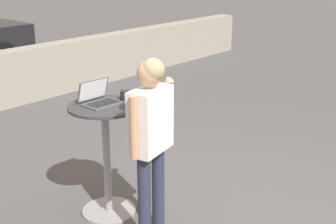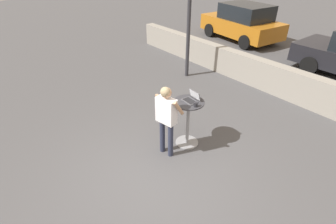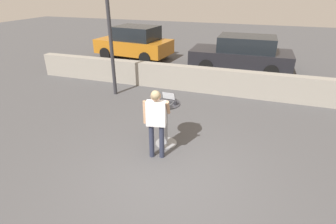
% 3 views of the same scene
% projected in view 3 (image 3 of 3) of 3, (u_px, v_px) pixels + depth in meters
% --- Properties ---
extents(ground_plane, '(50.00, 50.00, 0.00)m').
position_uv_depth(ground_plane, '(169.00, 177.00, 5.24)').
color(ground_plane, '#4C4C4F').
extents(pavement_kerb, '(14.20, 0.35, 0.89)m').
position_uv_depth(pavement_kerb, '(213.00, 81.00, 9.25)').
color(pavement_kerb, gray).
rests_on(pavement_kerb, ground_plane).
extents(cafe_table, '(0.66, 0.66, 1.08)m').
position_uv_depth(cafe_table, '(166.00, 120.00, 6.10)').
color(cafe_table, gray).
rests_on(cafe_table, ground_plane).
extents(laptop, '(0.33, 0.29, 0.21)m').
position_uv_depth(laptop, '(167.00, 100.00, 5.95)').
color(laptop, '#515156').
rests_on(laptop, cafe_table).
extents(coffee_mug, '(0.12, 0.08, 0.09)m').
position_uv_depth(coffee_mug, '(176.00, 103.00, 5.80)').
color(coffee_mug, '#232328').
rests_on(coffee_mug, cafe_table).
extents(standing_person, '(0.55, 0.42, 1.59)m').
position_uv_depth(standing_person, '(156.00, 117.00, 5.45)').
color(standing_person, '#282D42').
rests_on(standing_person, ground_plane).
extents(parked_car_near_street, '(4.32, 2.02, 1.54)m').
position_uv_depth(parked_car_near_street, '(242.00, 53.00, 11.58)').
color(parked_car_near_street, black).
rests_on(parked_car_near_street, ground_plane).
extents(parked_car_further_down, '(4.02, 2.33, 1.65)m').
position_uv_depth(parked_car_further_down, '(135.00, 43.00, 13.61)').
color(parked_car_further_down, '#B76B19').
rests_on(parked_car_further_down, ground_plane).
extents(street_lamp, '(0.32, 0.32, 4.00)m').
position_uv_depth(street_lamp, '(109.00, 16.00, 8.20)').
color(street_lamp, '#2D2D33').
rests_on(street_lamp, ground_plane).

